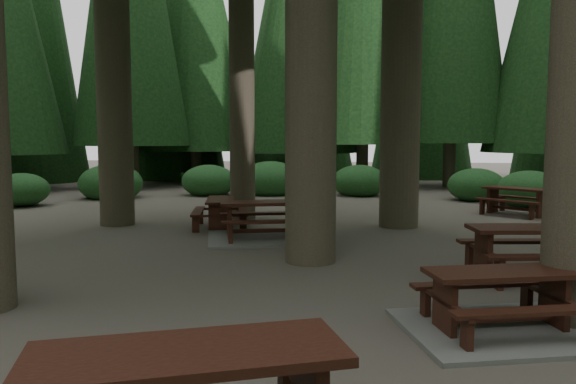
# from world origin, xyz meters

# --- Properties ---
(ground) EXTENTS (80.00, 80.00, 0.00)m
(ground) POSITION_xyz_m (0.00, 0.00, 0.00)
(ground) COLOR #524A43
(ground) RESTS_ON ground
(picnic_table_a) EXTENTS (2.36, 2.13, 0.67)m
(picnic_table_a) POSITION_xyz_m (3.17, -2.91, 0.21)
(picnic_table_a) COLOR gray
(picnic_table_a) RESTS_ON ground
(picnic_table_b) EXTENTS (1.56, 1.79, 0.67)m
(picnic_table_b) POSITION_xyz_m (-1.64, 3.39, 0.44)
(picnic_table_b) COLOR #32160F
(picnic_table_b) RESTS_ON ground
(picnic_table_c) EXTENTS (2.73, 2.46, 0.77)m
(picnic_table_c) POSITION_xyz_m (-0.35, 2.10, 0.26)
(picnic_table_c) COLOR gray
(picnic_table_c) RESTS_ON ground
(picnic_table_d) EXTENTS (2.16, 2.11, 0.73)m
(picnic_table_d) POSITION_xyz_m (5.59, 6.69, 0.48)
(picnic_table_d) COLOR #32160F
(picnic_table_d) RESTS_ON ground
(picnic_table_f) EXTENTS (1.98, 1.70, 0.76)m
(picnic_table_f) POSITION_xyz_m (4.12, -0.44, 0.51)
(picnic_table_f) COLOR #32160F
(picnic_table_f) RESTS_ON ground
(shrub_ring) EXTENTS (23.86, 24.64, 1.49)m
(shrub_ring) POSITION_xyz_m (0.70, 0.75, 0.40)
(shrub_ring) COLOR #1B5028
(shrub_ring) RESTS_ON ground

